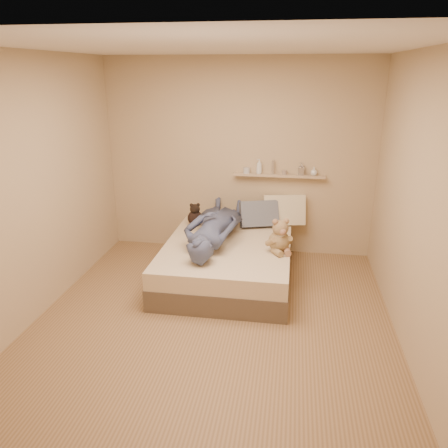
% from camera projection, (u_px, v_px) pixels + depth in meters
% --- Properties ---
extents(room, '(3.80, 3.80, 3.80)m').
position_uv_depth(room, '(213.00, 196.00, 4.07)').
color(room, '#91714B').
rests_on(room, ground).
extents(bed, '(1.50, 1.90, 0.45)m').
position_uv_depth(bed, '(228.00, 261.00, 5.29)').
color(bed, brown).
rests_on(bed, floor).
extents(game_console, '(0.16, 0.08, 0.05)m').
position_uv_depth(game_console, '(203.00, 249.00, 4.73)').
color(game_console, '#ACAEB3').
rests_on(game_console, bed).
extents(teddy_bear, '(0.32, 0.33, 0.40)m').
position_uv_depth(teddy_bear, '(280.00, 238.00, 4.94)').
color(teddy_bear, olive).
rests_on(teddy_bear, bed).
extents(dark_plush, '(0.20, 0.20, 0.31)m').
position_uv_depth(dark_plush, '(195.00, 216.00, 5.81)').
color(dark_plush, black).
rests_on(dark_plush, bed).
extents(pillow_cream, '(0.59, 0.35, 0.43)m').
position_uv_depth(pillow_cream, '(284.00, 210.00, 5.83)').
color(pillow_cream, beige).
rests_on(pillow_cream, bed).
extents(pillow_grey, '(0.56, 0.40, 0.37)m').
position_uv_depth(pillow_grey, '(259.00, 214.00, 5.76)').
color(pillow_grey, slate).
rests_on(pillow_grey, bed).
extents(person, '(0.69, 1.68, 0.39)m').
position_uv_depth(person, '(214.00, 225.00, 5.25)').
color(person, '#424B69').
rests_on(person, bed).
extents(wall_shelf, '(1.20, 0.12, 0.03)m').
position_uv_depth(wall_shelf, '(279.00, 175.00, 5.77)').
color(wall_shelf, tan).
rests_on(wall_shelf, wall_back).
extents(shelf_bottles, '(0.97, 0.10, 0.20)m').
position_uv_depth(shelf_bottles, '(281.00, 169.00, 5.74)').
color(shelf_bottles, silver).
rests_on(shelf_bottles, wall_shelf).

